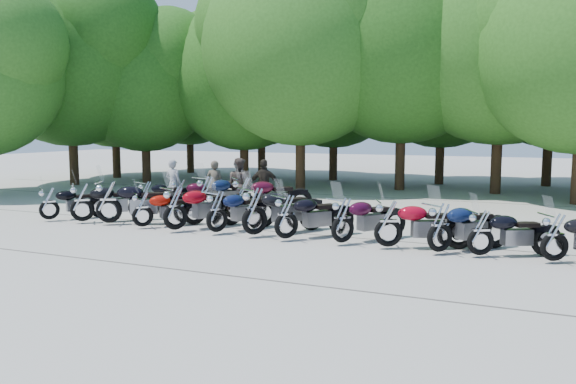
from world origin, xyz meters
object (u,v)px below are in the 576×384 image
at_px(motorcycle_3, 143,208).
at_px(motorcycle_2, 109,200).
at_px(motorcycle_5, 217,210).
at_px(motorcycle_7, 286,215).
at_px(motorcycle_1, 82,201).
at_px(motorcycle_9, 388,222).
at_px(motorcycle_12, 555,235).
at_px(motorcycle_16, 206,194).
at_px(motorcycle_8, 343,219).
at_px(motorcycle_11, 481,231).
at_px(motorcycle_14, 146,195).
at_px(motorcycle_17, 243,195).
at_px(motorcycle_0, 49,202).
at_px(motorcycle_15, 180,194).
at_px(motorcycle_10, 440,226).
at_px(rider_1, 239,185).
at_px(rider_2, 264,186).
at_px(motorcycle_6, 255,209).
at_px(rider_0, 173,184).
at_px(rider_3, 215,184).
at_px(motorcycle_4, 175,207).

bearing_deg(motorcycle_3, motorcycle_2, 38.15).
relative_size(motorcycle_5, motorcycle_7, 0.99).
xyz_separation_m(motorcycle_1, motorcycle_9, (9.09, 0.05, -0.02)).
xyz_separation_m(motorcycle_12, motorcycle_16, (-9.98, 2.64, 0.12)).
bearing_deg(motorcycle_8, motorcycle_11, -147.25).
height_order(motorcycle_14, motorcycle_17, motorcycle_17).
bearing_deg(motorcycle_7, motorcycle_5, 34.66).
bearing_deg(motorcycle_5, motorcycle_0, 26.17).
xyz_separation_m(motorcycle_15, motorcycle_16, (1.09, -0.13, 0.08)).
bearing_deg(motorcycle_5, motorcycle_9, -155.94).
xyz_separation_m(motorcycle_10, rider_1, (-7.19, 4.05, 0.25)).
height_order(motorcycle_3, motorcycle_8, motorcycle_8).
bearing_deg(motorcycle_9, motorcycle_0, 66.74).
distance_m(motorcycle_12, rider_2, 9.46).
relative_size(motorcycle_6, rider_0, 1.50).
relative_size(motorcycle_15, motorcycle_17, 0.87).
bearing_deg(rider_1, rider_3, 7.70).
bearing_deg(motorcycle_3, motorcycle_9, -138.57).
bearing_deg(motorcycle_2, motorcycle_5, -118.57).
distance_m(motorcycle_15, rider_0, 1.38).
xyz_separation_m(motorcycle_5, motorcycle_6, (1.09, 0.04, 0.07)).
bearing_deg(motorcycle_3, motorcycle_6, -137.15).
xyz_separation_m(motorcycle_15, rider_1, (1.57, 1.20, 0.27)).
height_order(motorcycle_10, motorcycle_16, motorcycle_16).
bearing_deg(motorcycle_10, motorcycle_1, 41.94).
bearing_deg(rider_1, rider_2, -158.11).
bearing_deg(motorcycle_12, motorcycle_16, 46.18).
distance_m(motorcycle_9, motorcycle_12, 3.48).
bearing_deg(motorcycle_14, motorcycle_3, 150.41).
relative_size(motorcycle_4, motorcycle_7, 1.06).
relative_size(motorcycle_7, motorcycle_15, 1.03).
bearing_deg(motorcycle_14, motorcycle_11, -168.70).
distance_m(motorcycle_1, motorcycle_9, 9.09).
height_order(motorcycle_10, rider_2, rider_2).
distance_m(motorcycle_5, motorcycle_11, 6.61).
height_order(motorcycle_8, rider_3, rider_3).
distance_m(motorcycle_9, motorcycle_14, 9.15).
bearing_deg(motorcycle_11, motorcycle_1, 60.94).
xyz_separation_m(motorcycle_2, motorcycle_10, (9.33, -0.11, -0.07)).
relative_size(motorcycle_5, motorcycle_14, 1.12).
bearing_deg(rider_0, motorcycle_6, 148.42).
bearing_deg(motorcycle_12, motorcycle_6, 60.40).
height_order(motorcycle_15, rider_3, rider_3).
height_order(motorcycle_1, motorcycle_9, motorcycle_1).
bearing_deg(motorcycle_5, motorcycle_10, -156.72).
height_order(motorcycle_4, motorcycle_17, motorcycle_17).
bearing_deg(rider_3, rider_2, 161.67).
height_order(motorcycle_1, motorcycle_4, motorcycle_4).
relative_size(motorcycle_10, motorcycle_15, 1.03).
relative_size(motorcycle_9, motorcycle_17, 0.89).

